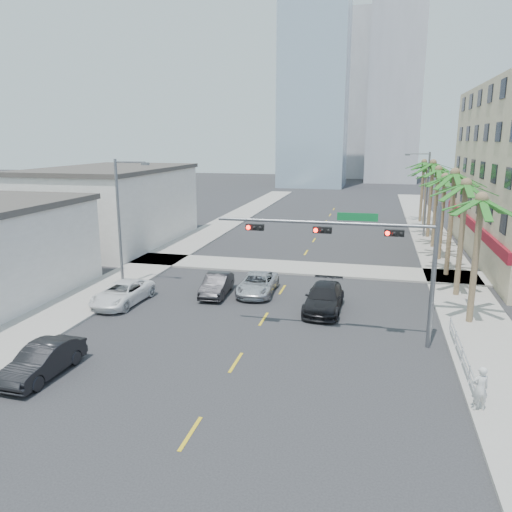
# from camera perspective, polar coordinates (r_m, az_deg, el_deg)

# --- Properties ---
(ground) EXTENTS (260.00, 260.00, 0.00)m
(ground) POSITION_cam_1_polar(r_m,az_deg,el_deg) (20.78, -5.45, -16.63)
(ground) COLOR #262628
(ground) RESTS_ON ground
(sidewalk_right) EXTENTS (4.00, 120.00, 0.15)m
(sidewalk_right) POSITION_cam_1_polar(r_m,az_deg,el_deg) (38.85, 21.87, -3.02)
(sidewalk_right) COLOR gray
(sidewalk_right) RESTS_ON ground
(sidewalk_left) EXTENTS (4.00, 120.00, 0.15)m
(sidewalk_left) POSITION_cam_1_polar(r_m,az_deg,el_deg) (42.41, -12.09, -1.02)
(sidewalk_left) COLOR gray
(sidewalk_left) RESTS_ON ground
(sidewalk_cross) EXTENTS (80.00, 4.00, 0.15)m
(sidewalk_cross) POSITION_cam_1_polar(r_m,az_deg,el_deg) (40.76, 4.58, -1.34)
(sidewalk_cross) COLOR gray
(sidewalk_cross) RESTS_ON ground
(building_left_far) EXTENTS (11.00, 18.00, 7.20)m
(building_left_far) POSITION_cam_1_polar(r_m,az_deg,el_deg) (52.16, -15.99, 5.35)
(building_left_far) COLOR beige
(building_left_far) RESTS_ON ground
(tower_far_left) EXTENTS (14.00, 14.00, 48.00)m
(tower_far_left) POSITION_cam_1_polar(r_m,az_deg,el_deg) (113.68, 6.74, 20.11)
(tower_far_left) COLOR #99B2C6
(tower_far_left) RESTS_ON ground
(tower_far_right) EXTENTS (12.00, 12.00, 60.00)m
(tower_far_right) POSITION_cam_1_polar(r_m,az_deg,el_deg) (128.53, 15.82, 21.62)
(tower_far_right) COLOR #ADADB2
(tower_far_right) RESTS_ON ground
(tower_far_center) EXTENTS (16.00, 16.00, 42.00)m
(tower_far_center) POSITION_cam_1_polar(r_m,az_deg,el_deg) (142.67, 10.33, 17.38)
(tower_far_center) COLOR #ADADB2
(tower_far_center) RESTS_ON ground
(traffic_signal_mast) EXTENTS (11.12, 0.54, 7.20)m
(traffic_signal_mast) POSITION_cam_1_polar(r_m,az_deg,el_deg) (25.49, 12.68, 1.00)
(traffic_signal_mast) COLOR slate
(traffic_signal_mast) RESTS_ON ground
(palm_tree_0) EXTENTS (4.80, 4.80, 7.80)m
(palm_tree_0) POSITION_cam_1_polar(r_m,az_deg,el_deg) (29.70, 24.38, 5.81)
(palm_tree_0) COLOR brown
(palm_tree_0) RESTS_ON ground
(palm_tree_1) EXTENTS (4.80, 4.80, 8.16)m
(palm_tree_1) POSITION_cam_1_polar(r_m,az_deg,el_deg) (34.76, 22.90, 7.45)
(palm_tree_1) COLOR brown
(palm_tree_1) RESTS_ON ground
(palm_tree_2) EXTENTS (4.80, 4.80, 8.52)m
(palm_tree_2) POSITION_cam_1_polar(r_m,az_deg,el_deg) (39.86, 21.79, 8.67)
(palm_tree_2) COLOR brown
(palm_tree_2) RESTS_ON ground
(palm_tree_3) EXTENTS (4.80, 4.80, 7.80)m
(palm_tree_3) POSITION_cam_1_polar(r_m,az_deg,el_deg) (45.05, 20.81, 8.29)
(palm_tree_3) COLOR brown
(palm_tree_3) RESTS_ON ground
(palm_tree_4) EXTENTS (4.80, 4.80, 8.16)m
(palm_tree_4) POSITION_cam_1_polar(r_m,az_deg,el_deg) (50.18, 20.14, 9.17)
(palm_tree_4) COLOR brown
(palm_tree_4) RESTS_ON ground
(palm_tree_5) EXTENTS (4.80, 4.80, 8.52)m
(palm_tree_5) POSITION_cam_1_polar(r_m,az_deg,el_deg) (55.33, 19.59, 9.88)
(palm_tree_5) COLOR brown
(palm_tree_5) RESTS_ON ground
(palm_tree_6) EXTENTS (4.80, 4.80, 7.80)m
(palm_tree_6) POSITION_cam_1_polar(r_m,az_deg,el_deg) (60.53, 19.05, 9.49)
(palm_tree_6) COLOR brown
(palm_tree_6) RESTS_ON ground
(palm_tree_7) EXTENTS (4.80, 4.80, 8.16)m
(palm_tree_7) POSITION_cam_1_polar(r_m,az_deg,el_deg) (65.69, 18.67, 10.07)
(palm_tree_7) COLOR brown
(palm_tree_7) RESTS_ON ground
(streetlight_left) EXTENTS (2.55, 0.25, 9.00)m
(streetlight_left) POSITION_cam_1_polar(r_m,az_deg,el_deg) (35.75, -15.14, 4.33)
(streetlight_left) COLOR slate
(streetlight_left) RESTS_ON ground
(streetlight_right) EXTENTS (2.55, 0.25, 9.00)m
(streetlight_right) POSITION_cam_1_polar(r_m,az_deg,el_deg) (55.46, 18.74, 7.13)
(streetlight_right) COLOR slate
(streetlight_right) RESTS_ON ground
(guardrail) EXTENTS (0.08, 8.08, 1.00)m
(guardrail) POSITION_cam_1_polar(r_m,az_deg,el_deg) (25.30, 22.50, -10.26)
(guardrail) COLOR silver
(guardrail) RESTS_ON ground
(car_parked_mid) EXTENTS (1.72, 4.51, 1.47)m
(car_parked_mid) POSITION_cam_1_polar(r_m,az_deg,el_deg) (24.52, -23.17, -10.93)
(car_parked_mid) COLOR black
(car_parked_mid) RESTS_ON ground
(car_parked_far) EXTENTS (2.63, 5.21, 1.41)m
(car_parked_far) POSITION_cam_1_polar(r_m,az_deg,el_deg) (33.06, -15.02, -4.13)
(car_parked_far) COLOR white
(car_parked_far) RESTS_ON ground
(car_lane_left) EXTENTS (1.78, 4.42, 1.43)m
(car_lane_left) POSITION_cam_1_polar(r_m,az_deg,el_deg) (33.82, -4.51, -3.30)
(car_lane_left) COLOR black
(car_lane_left) RESTS_ON ground
(car_lane_center) EXTENTS (2.42, 5.02, 1.38)m
(car_lane_center) POSITION_cam_1_polar(r_m,az_deg,el_deg) (34.03, 0.17, -3.19)
(car_lane_center) COLOR silver
(car_lane_center) RESTS_ON ground
(car_lane_right) EXTENTS (2.27, 5.39, 1.55)m
(car_lane_right) POSITION_cam_1_polar(r_m,az_deg,el_deg) (31.04, 7.77, -4.79)
(car_lane_right) COLOR black
(car_lane_right) RESTS_ON ground
(pedestrian) EXTENTS (0.75, 0.60, 1.79)m
(pedestrian) POSITION_cam_1_polar(r_m,az_deg,el_deg) (21.47, 24.24, -13.63)
(pedestrian) COLOR silver
(pedestrian) RESTS_ON sidewalk_right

